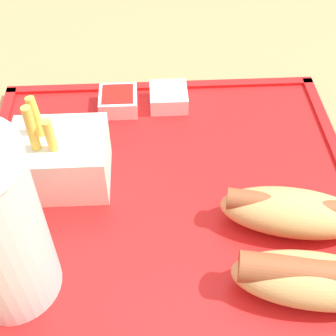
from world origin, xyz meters
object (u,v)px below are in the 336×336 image
at_px(fries_carton, 60,159).
at_px(sauce_cup_ketchup, 118,101).
at_px(hot_dog_far, 313,279).
at_px(sauce_cup_mayo, 169,97).
at_px(hot_dog_near, 293,212).

relative_size(fries_carton, sauce_cup_ketchup, 2.36).
xyz_separation_m(hot_dog_far, sauce_cup_mayo, (0.10, -0.26, -0.01)).
distance_m(sauce_cup_mayo, sauce_cup_ketchup, 0.06).
xyz_separation_m(hot_dog_near, sauce_cup_ketchup, (0.16, -0.18, -0.01)).
relative_size(hot_dog_far, sauce_cup_ketchup, 3.15).
bearing_deg(hot_dog_near, fries_carton, -18.09).
distance_m(hot_dog_far, hot_dog_near, 0.07).
xyz_separation_m(hot_dog_far, fries_carton, (0.22, -0.14, 0.01)).
height_order(hot_dog_far, fries_carton, fries_carton).
height_order(hot_dog_near, sauce_cup_ketchup, hot_dog_near).
height_order(hot_dog_far, hot_dog_near, hot_dog_far).
height_order(hot_dog_far, sauce_cup_mayo, hot_dog_far).
bearing_deg(sauce_cup_ketchup, sauce_cup_mayo, -175.94).
distance_m(fries_carton, sauce_cup_ketchup, 0.12).
bearing_deg(hot_dog_near, hot_dog_far, 90.00).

